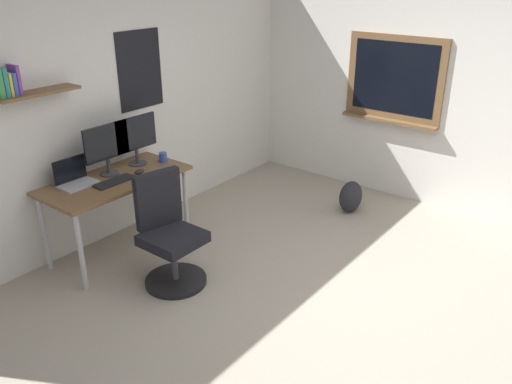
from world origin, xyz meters
name	(u,v)px	position (x,y,z in m)	size (l,w,h in m)	color
ground_plane	(333,313)	(0.00, 0.00, 0.00)	(5.20, 5.20, 0.00)	#9E9384
wall_back	(114,101)	(0.00, 2.45, 1.30)	(5.00, 0.30, 2.60)	silver
wall_right	(461,90)	(2.45, 0.03, 1.30)	(0.22, 5.00, 2.60)	silver
desk	(116,186)	(-0.39, 2.05, 0.66)	(1.31, 0.65, 0.74)	brown
office_chair	(169,238)	(-0.45, 1.33, 0.41)	(0.52, 0.53, 0.95)	black
laptop	(75,178)	(-0.68, 2.20, 0.79)	(0.31, 0.21, 0.23)	#ADAFB5
monitor_primary	(107,146)	(-0.36, 2.15, 1.01)	(0.46, 0.17, 0.46)	#38383D
monitor_secondary	(136,137)	(-0.03, 2.15, 1.01)	(0.46, 0.17, 0.46)	#38383D
keyboard	(114,182)	(-0.46, 1.97, 0.75)	(0.37, 0.13, 0.02)	black
computer_mouse	(139,171)	(-0.18, 1.97, 0.76)	(0.10, 0.06, 0.03)	#262628
coffee_mug	(163,157)	(0.16, 2.02, 0.78)	(0.08, 0.08, 0.09)	#334CA5
backpack	(351,197)	(1.68, 0.78, 0.17)	(0.32, 0.22, 0.34)	#232328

